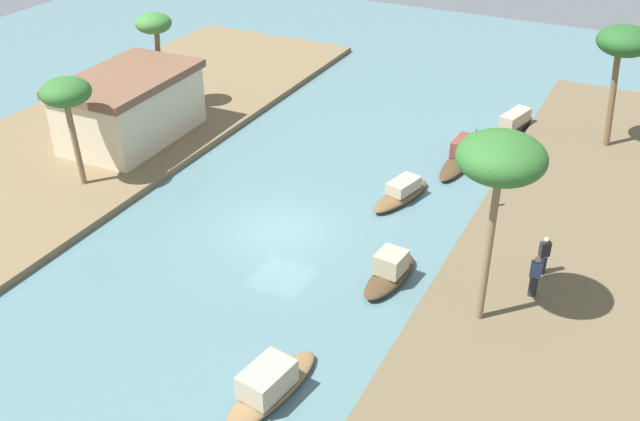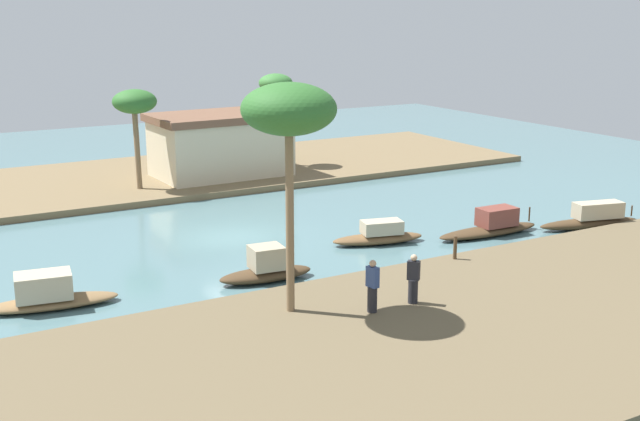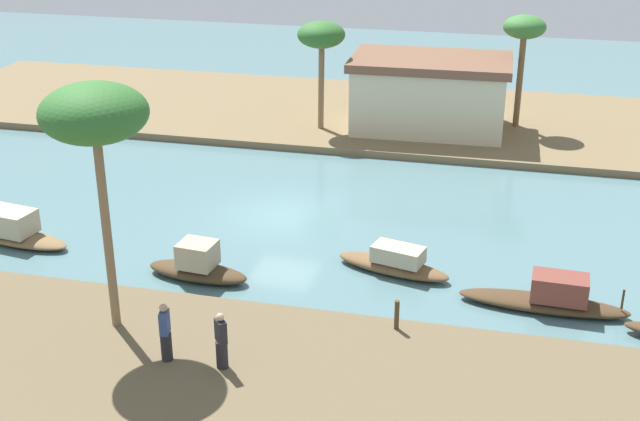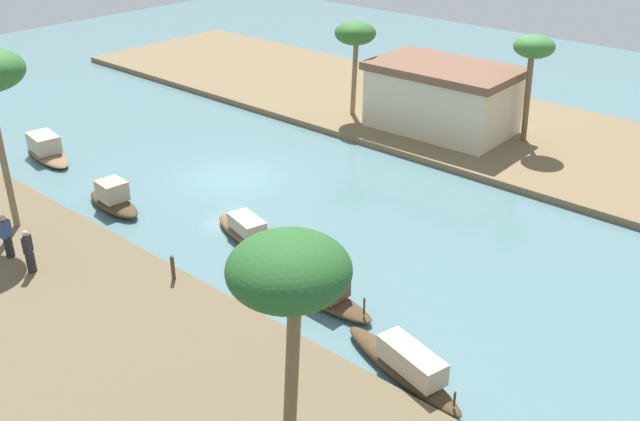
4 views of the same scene
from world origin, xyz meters
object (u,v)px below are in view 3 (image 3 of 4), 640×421
Objects in this scene: sampan_with_tall_canopy at (394,263)px; riverside_building at (430,93)px; person_on_near_bank at (165,334)px; palm_tree_right_short at (524,31)px; sampan_open_hull at (198,266)px; person_by_mooring at (221,343)px; sampan_foreground at (13,230)px; palm_tree_left_near at (94,116)px; mooring_post at (397,315)px; sampan_near_left_bank at (549,298)px; palm_tree_right_tall at (321,37)px.

riverside_building is at bearing 106.79° from sampan_with_tall_canopy.
person_on_near_bank is 25.36m from palm_tree_right_short.
sampan_open_hull is 2.19× the size of person_by_mooring.
sampan_foreground is 12.01m from person_by_mooring.
palm_tree_right_short is (9.73, 18.30, 4.61)m from sampan_open_hull.
person_on_near_bank is (-5.09, -7.16, 0.77)m from sampan_with_tall_canopy.
sampan_foreground is 2.72× the size of person_by_mooring.
riverside_building is (-4.20, -1.29, -2.94)m from palm_tree_right_short.
person_on_near_bank is 0.22× the size of riverside_building.
sampan_foreground is 20.62m from riverside_building.
mooring_post is at bearing 11.74° from palm_tree_left_near.
sampan_near_left_bank is at bearing 8.60° from sampan_open_hull.
person_by_mooring is 24.88m from palm_tree_right_short.
palm_tree_left_near is 19.93m from palm_tree_right_tall.
sampan_with_tall_canopy is 11.19m from palm_tree_left_near.
palm_tree_right_tall is 9.66m from palm_tree_right_short.
person_by_mooring is (2.72, -5.23, 0.63)m from sampan_open_hull.
person_by_mooring reaches higher than sampan_with_tall_canopy.
palm_tree_right_short is (-1.50, 17.72, 4.65)m from sampan_near_left_bank.
riverside_building is (-5.69, 16.43, 1.72)m from sampan_near_left_bank.
palm_tree_right_tall is (-6.57, 18.14, 4.02)m from mooring_post.
riverside_building is at bearing 111.38° from sampan_near_left_bank.
palm_tree_right_tall is (-2.36, 21.18, 3.72)m from person_by_mooring.
sampan_foreground is 0.86× the size of palm_tree_right_tall.
riverside_building is (5.54, 17.02, 1.67)m from sampan_open_hull.
riverside_building reaches higher than sampan_with_tall_canopy.
palm_tree_right_tall is (-10.87, 15.37, 4.40)m from sampan_near_left_bank.
palm_tree_right_short is (8.59, 23.53, 3.93)m from person_on_near_bank.
sampan_open_hull is 0.69× the size of palm_tree_right_tall.
palm_tree_left_near is (-3.75, 1.39, 5.54)m from person_by_mooring.
mooring_post is (4.21, 3.04, -0.29)m from person_by_mooring.
person_by_mooring is at bearing -101.97° from sampan_with_tall_canopy.
person_by_mooring is at bearing -143.35° from sampan_near_left_bank.
mooring_post is at bearing -4.00° from sampan_foreground.
riverside_building is at bearing -162.96° from palm_tree_right_short.
palm_tree_right_tall is at bearing 145.70° from person_by_mooring.
palm_tree_left_near reaches higher than sampan_with_tall_canopy.
sampan_foreground is 4.93× the size of mooring_post.
person_on_near_bank is 0.33× the size of palm_tree_right_tall.
palm_tree_right_tall is at bearing -169.83° from riverside_building.
person_on_near_bank reaches higher than mooring_post.
person_by_mooring is at bearing -106.58° from palm_tree_right_short.
palm_tree_right_tall reaches higher than sampan_open_hull.
person_by_mooring is 1.81× the size of mooring_post.
sampan_open_hull reaches higher than sampan_near_left_bank.
mooring_post reaches higher than sampan_near_left_bank.
sampan_with_tall_canopy is at bearing 113.23° from person_by_mooring.
sampan_near_left_bank is at bearing -85.18° from palm_tree_right_short.
person_on_near_bank is at bearing -102.63° from riverside_building.
sampan_open_hull is 17.97m from riverside_building.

